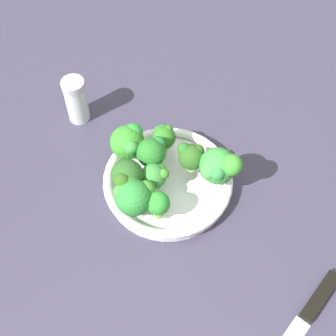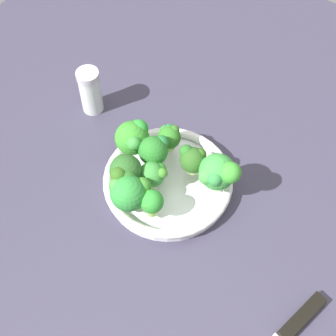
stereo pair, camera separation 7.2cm
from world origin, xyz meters
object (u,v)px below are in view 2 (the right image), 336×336
at_px(broccoli_floret_3, 152,203).
at_px(broccoli_floret_8, 218,173).
at_px(bowl, 168,182).
at_px(broccoli_floret_0, 126,173).
at_px(pepper_shaker, 90,91).
at_px(broccoli_floret_4, 169,136).
at_px(broccoli_floret_2, 194,159).
at_px(broccoli_floret_5, 132,138).
at_px(broccoli_floret_7, 155,150).
at_px(broccoli_floret_1, 129,192).
at_px(broccoli_floret_6, 153,174).

bearing_deg(broccoli_floret_3, broccoli_floret_8, 59.91).
relative_size(bowl, broccoli_floret_3, 4.11).
height_order(broccoli_floret_0, pepper_shaker, broccoli_floret_0).
distance_m(broccoli_floret_3, broccoli_floret_4, 0.15).
bearing_deg(broccoli_floret_2, broccoli_floret_5, -167.44).
xyz_separation_m(bowl, broccoli_floret_8, (0.08, 0.03, 0.06)).
bearing_deg(broccoli_floret_5, broccoli_floret_7, -2.18).
xyz_separation_m(broccoli_floret_1, broccoli_floret_3, (0.04, 0.01, -0.01)).
bearing_deg(broccoli_floret_4, broccoli_floret_2, -17.09).
xyz_separation_m(broccoli_floret_4, broccoli_floret_7, (0.00, -0.05, 0.01)).
height_order(bowl, broccoli_floret_0, broccoli_floret_0).
relative_size(bowl, broccoli_floret_8, 2.95).
distance_m(broccoli_floret_0, broccoli_floret_8, 0.16).
height_order(bowl, broccoli_floret_5, broccoli_floret_5).
bearing_deg(bowl, broccoli_floret_8, 20.81).
bearing_deg(broccoli_floret_3, broccoli_floret_7, 123.16).
relative_size(broccoli_floret_0, broccoli_floret_3, 1.28).
bearing_deg(pepper_shaker, broccoli_floret_4, -3.11).
distance_m(bowl, broccoli_floret_7, 0.07).
distance_m(broccoli_floret_0, broccoli_floret_1, 0.04).
bearing_deg(broccoli_floret_8, broccoli_floret_4, 167.26).
distance_m(bowl, broccoli_floret_1, 0.10).
height_order(broccoli_floret_3, broccoli_floret_8, broccoli_floret_8).
relative_size(broccoli_floret_2, broccoli_floret_7, 0.82).
relative_size(broccoli_floret_4, broccoli_floret_6, 0.95).
distance_m(broccoli_floret_1, broccoli_floret_7, 0.10).
bearing_deg(broccoli_floret_1, broccoli_floret_5, 124.04).
distance_m(bowl, broccoli_floret_3, 0.09).
relative_size(broccoli_floret_5, broccoli_floret_8, 0.88).
relative_size(broccoli_floret_1, broccoli_floret_6, 1.35).
bearing_deg(broccoli_floret_4, broccoli_floret_6, -74.78).
relative_size(broccoli_floret_1, broccoli_floret_4, 1.42).
bearing_deg(broccoli_floret_6, broccoli_floret_2, 56.45).
xyz_separation_m(broccoli_floret_3, broccoli_floret_5, (-0.11, 0.09, 0.00)).
distance_m(bowl, broccoli_floret_5, 0.10).
bearing_deg(broccoli_floret_8, bowl, -159.19).
relative_size(broccoli_floret_1, broccoli_floret_2, 1.28).
distance_m(broccoli_floret_0, broccoli_floret_4, 0.12).
distance_m(broccoli_floret_2, broccoli_floret_4, 0.07).
xyz_separation_m(broccoli_floret_0, broccoli_floret_4, (0.01, 0.12, -0.01)).
relative_size(broccoli_floret_5, pepper_shaker, 0.69).
height_order(broccoli_floret_1, broccoli_floret_5, broccoli_floret_1).
height_order(broccoli_floret_6, pepper_shaker, pepper_shaker).
distance_m(broccoli_floret_0, broccoli_floret_2, 0.12).
xyz_separation_m(broccoli_floret_1, broccoli_floret_4, (-0.02, 0.14, -0.01)).
relative_size(broccoli_floret_5, broccoli_floret_6, 1.30).
bearing_deg(broccoli_floret_1, broccoli_floret_3, 10.76).
distance_m(broccoli_floret_0, broccoli_floret_5, 0.08).
relative_size(broccoli_floret_2, broccoli_floret_6, 1.06).
relative_size(broccoli_floret_6, broccoli_floret_7, 0.77).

